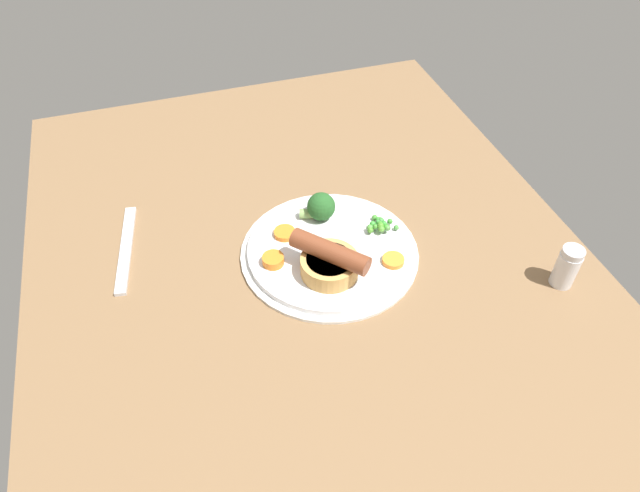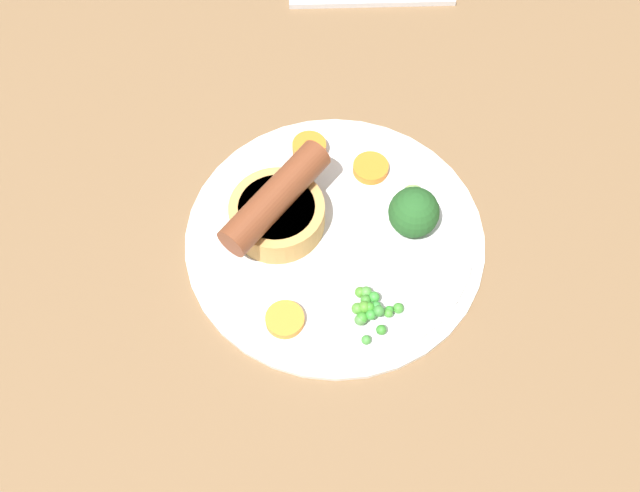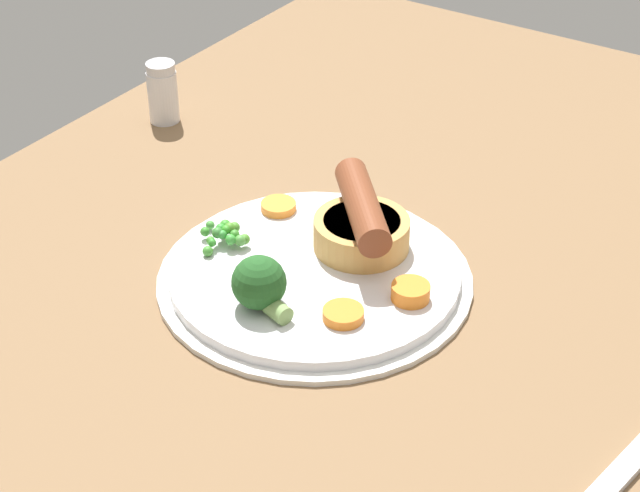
# 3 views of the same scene
# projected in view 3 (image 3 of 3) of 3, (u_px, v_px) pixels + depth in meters

# --- Properties ---
(dining_table) EXTENTS (1.10, 0.80, 0.03)m
(dining_table) POSITION_uv_depth(u_px,v_px,m) (369.00, 286.00, 0.91)
(dining_table) COLOR brown
(dining_table) RESTS_ON ground
(dinner_plate) EXTENTS (0.26, 0.26, 0.01)m
(dinner_plate) POSITION_uv_depth(u_px,v_px,m) (315.00, 276.00, 0.88)
(dinner_plate) COLOR silver
(dinner_plate) RESTS_ON dining_table
(sausage_pudding) EXTENTS (0.10, 0.10, 0.05)m
(sausage_pudding) POSITION_uv_depth(u_px,v_px,m) (362.00, 224.00, 0.89)
(sausage_pudding) COLOR tan
(sausage_pudding) RESTS_ON dinner_plate
(pea_pile) EXTENTS (0.04, 0.05, 0.02)m
(pea_pile) POSITION_uv_depth(u_px,v_px,m) (225.00, 233.00, 0.90)
(pea_pile) COLOR #4B843F
(pea_pile) RESTS_ON dinner_plate
(broccoli_floret_near) EXTENTS (0.04, 0.06, 0.04)m
(broccoli_floret_near) POSITION_uv_depth(u_px,v_px,m) (260.00, 284.00, 0.82)
(broccoli_floret_near) COLOR #235623
(broccoli_floret_near) RESTS_ON dinner_plate
(carrot_slice_0) EXTENTS (0.04, 0.04, 0.01)m
(carrot_slice_0) POSITION_uv_depth(u_px,v_px,m) (343.00, 314.00, 0.82)
(carrot_slice_0) COLOR orange
(carrot_slice_0) RESTS_ON dinner_plate
(carrot_slice_1) EXTENTS (0.03, 0.03, 0.01)m
(carrot_slice_1) POSITION_uv_depth(u_px,v_px,m) (411.00, 292.00, 0.84)
(carrot_slice_1) COLOR orange
(carrot_slice_1) RESTS_ON dinner_plate
(carrot_slice_2) EXTENTS (0.04, 0.04, 0.01)m
(carrot_slice_2) POSITION_uv_depth(u_px,v_px,m) (278.00, 206.00, 0.95)
(carrot_slice_2) COLOR orange
(carrot_slice_2) RESTS_ON dinner_plate
(salt_shaker) EXTENTS (0.03, 0.03, 0.07)m
(salt_shaker) POSITION_uv_depth(u_px,v_px,m) (163.00, 93.00, 1.10)
(salt_shaker) COLOR silver
(salt_shaker) RESTS_ON dining_table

